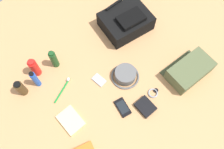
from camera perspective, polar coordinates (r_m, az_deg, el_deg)
name	(u,v)px	position (r m, az deg, el deg)	size (l,w,h in m)	color
ground_plane	(112,78)	(1.48, 0.00, -0.83)	(2.64, 2.02, 0.02)	tan
backpack	(126,21)	(1.62, 3.46, 12.93)	(0.35, 0.29, 0.14)	black
toiletry_pouch	(189,70)	(1.52, 18.48, 0.99)	(0.29, 0.21, 0.10)	#56603D
bucket_hat	(125,75)	(1.45, 3.30, -0.09)	(0.18, 0.18, 0.06)	#606060
cologne_bottle	(21,88)	(1.48, -21.50, -3.16)	(0.05, 0.05, 0.13)	#473319
deodorant_spray	(35,79)	(1.46, -18.33, -1.07)	(0.03, 0.03, 0.16)	blue
sunscreen_spray	(34,68)	(1.50, -18.49, 1.63)	(0.05, 0.05, 0.15)	red
shampoo_bottle	(54,59)	(1.49, -14.09, 3.67)	(0.04, 0.04, 0.15)	#19471E
cell_phone	(123,107)	(1.40, 2.62, -8.05)	(0.08, 0.12, 0.01)	black
media_player	(99,80)	(1.46, -3.19, -1.38)	(0.06, 0.09, 0.01)	#B7B7BC
wristwatch	(153,93)	(1.45, 10.12, -4.43)	(0.07, 0.06, 0.01)	#99999E
toothbrush	(63,89)	(1.47, -11.89, -3.44)	(0.17, 0.08, 0.02)	#198C33
wallet	(145,107)	(1.41, 8.19, -7.82)	(0.09, 0.11, 0.02)	black
notepad	(71,120)	(1.40, -10.09, -11.01)	(0.11, 0.15, 0.02)	beige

